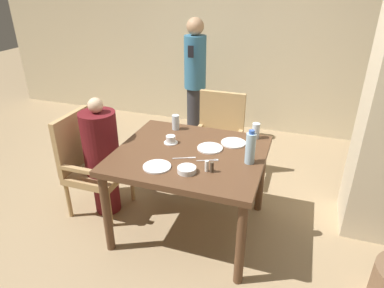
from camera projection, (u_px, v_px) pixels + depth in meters
ground_plane at (190, 227)px, 3.13m from camera, size 16.00×16.00×0.00m
wall_back at (250, 30)px, 4.60m from camera, size 8.00×0.06×2.80m
dining_table at (190, 162)px, 2.83m from camera, size 1.20×1.06×0.77m
chair_left_side at (89, 162)px, 3.19m from camera, size 0.50×0.50×0.96m
diner_in_left_chair at (102, 156)px, 3.11m from camera, size 0.32×0.32×1.14m
chair_far_side at (218, 136)px, 3.69m from camera, size 0.50×0.50×0.96m
standing_host at (195, 79)px, 4.36m from camera, size 0.28×0.31×1.62m
plate_main_left at (157, 167)px, 2.56m from camera, size 0.21×0.21×0.01m
plate_main_right at (210, 148)px, 2.84m from camera, size 0.21×0.21×0.01m
plate_dessert_center at (233, 143)px, 2.93m from camera, size 0.21×0.21×0.01m
teacup_with_saucer at (171, 140)px, 2.93m from camera, size 0.12×0.12×0.07m
bowl_small at (187, 170)px, 2.49m from camera, size 0.14×0.14×0.04m
water_bottle at (250, 148)px, 2.57m from camera, size 0.08×0.08×0.27m
glass_tall_near at (256, 131)px, 2.99m from camera, size 0.07×0.07×0.14m
glass_tall_mid at (176, 122)px, 3.17m from camera, size 0.07×0.07×0.14m
salt_shaker at (207, 166)px, 2.50m from camera, size 0.03×0.03×0.09m
pepper_shaker at (212, 167)px, 2.49m from camera, size 0.03×0.03×0.08m
fork_beside_plate at (210, 160)px, 2.66m from camera, size 0.16×0.08×0.00m
knife_beside_plate at (185, 158)px, 2.69m from camera, size 0.17×0.09×0.00m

